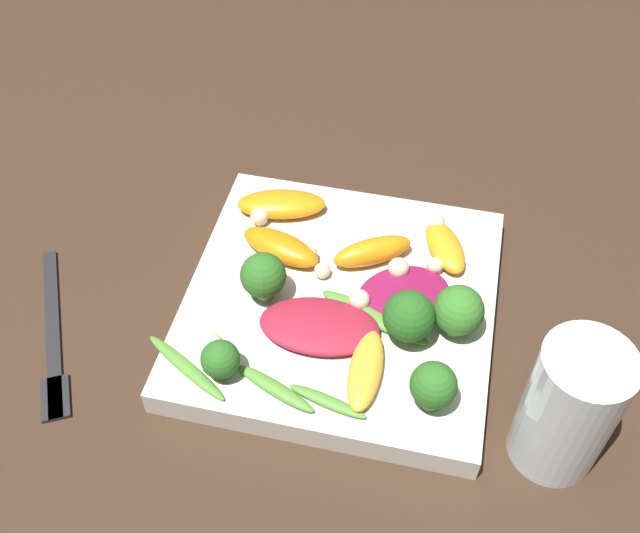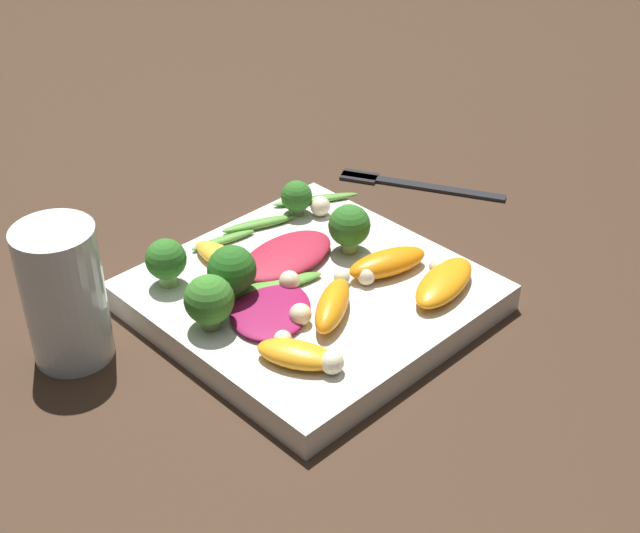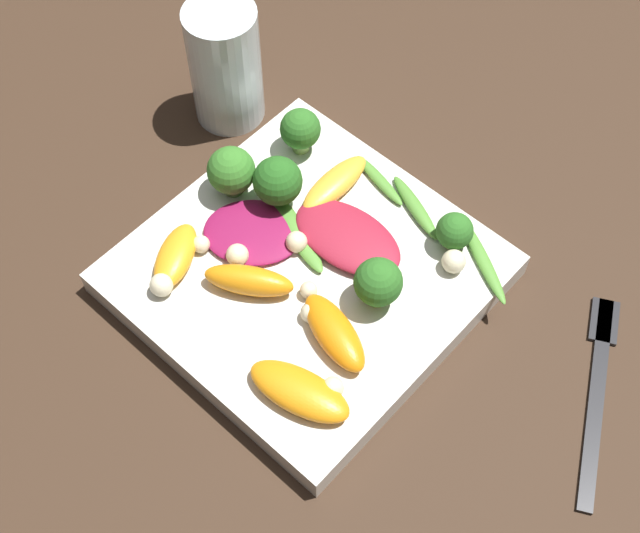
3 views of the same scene
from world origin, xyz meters
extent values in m
plane|color=#382619|center=(0.00, 0.00, 0.00)|extent=(2.40, 2.40, 0.00)
cube|color=silver|center=(0.00, 0.00, 0.01)|extent=(0.24, 0.24, 0.02)
cylinder|color=silver|center=(-0.17, 0.09, 0.06)|extent=(0.06, 0.06, 0.11)
cube|color=#262628|center=(0.22, 0.07, 0.00)|extent=(0.09, 0.16, 0.01)
cube|color=#262628|center=(0.19, 0.13, 0.00)|extent=(0.04, 0.04, 0.01)
ellipsoid|color=maroon|center=(0.01, 0.04, 0.03)|extent=(0.10, 0.06, 0.01)
ellipsoid|color=maroon|center=(-0.05, -0.01, 0.03)|extent=(0.10, 0.10, 0.01)
ellipsoid|color=orange|center=(0.06, -0.03, 0.03)|extent=(0.08, 0.05, 0.02)
ellipsoid|color=#FCAD33|center=(-0.03, 0.07, 0.03)|extent=(0.02, 0.07, 0.01)
ellipsoid|color=orange|center=(-0.08, -0.06, 0.03)|extent=(0.05, 0.07, 0.02)
ellipsoid|color=orange|center=(-0.02, -0.04, 0.03)|extent=(0.07, 0.05, 0.02)
ellipsoid|color=orange|center=(0.07, -0.08, 0.03)|extent=(0.08, 0.05, 0.02)
cylinder|color=#84AD5B|center=(0.06, 0.01, 0.03)|extent=(0.01, 0.01, 0.02)
sphere|color=#2D6B23|center=(0.06, 0.01, 0.05)|extent=(0.04, 0.04, 0.04)
cylinder|color=#7A9E51|center=(-0.09, 0.01, 0.03)|extent=(0.02, 0.02, 0.01)
sphere|color=#387A28|center=(-0.09, 0.01, 0.05)|extent=(0.04, 0.04, 0.04)
cylinder|color=#7A9E51|center=(0.07, 0.09, 0.03)|extent=(0.01, 0.01, 0.01)
sphere|color=#2D6B23|center=(0.07, 0.09, 0.04)|extent=(0.03, 0.03, 0.03)
cylinder|color=#84AD5B|center=(-0.06, 0.03, 0.03)|extent=(0.01, 0.01, 0.02)
sphere|color=#26601E|center=(-0.06, 0.03, 0.05)|extent=(0.04, 0.04, 0.04)
cylinder|color=#84AD5B|center=(-0.08, 0.08, 0.03)|extent=(0.01, 0.01, 0.02)
sphere|color=#2D6B23|center=(-0.08, 0.08, 0.05)|extent=(0.03, 0.03, 0.03)
ellipsoid|color=#518E33|center=(0.10, 0.09, 0.03)|extent=(0.08, 0.05, 0.01)
ellipsoid|color=#518E33|center=(0.03, 0.10, 0.03)|extent=(0.07, 0.04, 0.01)
ellipsoid|color=#518E33|center=(-0.01, 0.10, 0.03)|extent=(0.06, 0.02, 0.01)
ellipsoid|color=#518E33|center=(-0.03, 0.02, 0.03)|extent=(0.10, 0.05, 0.01)
sphere|color=beige|center=(-0.07, -0.04, 0.03)|extent=(0.01, 0.01, 0.01)
sphere|color=beige|center=(0.09, -0.06, 0.03)|extent=(0.02, 0.02, 0.02)
sphere|color=beige|center=(0.08, 0.07, 0.03)|extent=(0.02, 0.02, 0.02)
sphere|color=beige|center=(0.03, -0.03, 0.03)|extent=(0.02, 0.02, 0.02)
sphere|color=beige|center=(-0.04, -0.03, 0.03)|extent=(0.02, 0.02, 0.02)
sphere|color=beige|center=(-0.02, 0.01, 0.03)|extent=(0.02, 0.02, 0.02)
sphere|color=beige|center=(-0.06, -0.09, 0.03)|extent=(0.02, 0.02, 0.02)
sphere|color=beige|center=(0.02, -0.02, 0.03)|extent=(0.01, 0.01, 0.01)
camera|label=1|loc=(-0.07, 0.37, 0.49)|focal=42.00mm
camera|label=2|loc=(-0.41, -0.43, 0.45)|focal=50.00mm
camera|label=3|loc=(0.25, -0.26, 0.60)|focal=50.00mm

